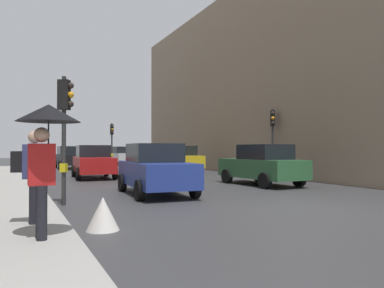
% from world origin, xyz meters
% --- Properties ---
extents(ground_plane, '(120.00, 120.00, 0.00)m').
position_xyz_m(ground_plane, '(0.00, 0.00, 0.00)').
color(ground_plane, '#38383A').
extents(sidewalk_kerb, '(2.74, 40.00, 0.16)m').
position_xyz_m(sidewalk_kerb, '(-7.30, 6.00, 0.08)').
color(sidewalk_kerb, '#A8A5A0').
rests_on(sidewalk_kerb, ground).
extents(building_facade_right, '(12.00, 33.33, 12.03)m').
position_xyz_m(building_facade_right, '(11.93, 12.12, 6.02)').
color(building_facade_right, gray).
rests_on(building_facade_right, ground).
extents(traffic_light_near_right, '(0.45, 0.36, 3.62)m').
position_xyz_m(traffic_light_near_right, '(-5.61, 3.17, 2.50)').
color(traffic_light_near_right, '#2D2D2D').
rests_on(traffic_light_near_right, ground).
extents(traffic_light_far_median, '(0.25, 0.43, 3.68)m').
position_xyz_m(traffic_light_far_median, '(0.48, 23.10, 2.54)').
color(traffic_light_far_median, '#2D2D2D').
rests_on(traffic_light_far_median, ground).
extents(traffic_light_mid_street, '(0.38, 0.44, 3.72)m').
position_xyz_m(traffic_light_mid_street, '(5.62, 8.35, 2.57)').
color(traffic_light_mid_street, '#2D2D2D').
rests_on(traffic_light_mid_street, ground).
extents(car_yellow_taxi, '(2.19, 4.29, 1.76)m').
position_xyz_m(car_yellow_taxi, '(3.03, 15.06, 0.88)').
color(car_yellow_taxi, yellow).
rests_on(car_yellow_taxi, ground).
extents(car_blue_van, '(2.24, 4.31, 1.76)m').
position_xyz_m(car_blue_van, '(-2.46, 4.40, 0.88)').
color(car_blue_van, navy).
rests_on(car_blue_van, ground).
extents(car_red_sedan, '(2.22, 4.30, 1.76)m').
position_xyz_m(car_red_sedan, '(-3.03, 12.55, 0.88)').
color(car_red_sedan, red).
rests_on(car_red_sedan, ground).
extents(car_green_estate, '(2.15, 4.27, 1.76)m').
position_xyz_m(car_green_estate, '(2.85, 5.50, 0.88)').
color(car_green_estate, '#2D6038').
rests_on(car_green_estate, ground).
extents(car_white_compact, '(2.19, 4.29, 1.76)m').
position_xyz_m(car_white_compact, '(2.47, 27.63, 0.88)').
color(car_white_compact, silver).
rests_on(car_white_compact, ground).
extents(car_dark_suv, '(2.12, 4.25, 1.76)m').
position_xyz_m(car_dark_suv, '(-2.90, 22.98, 0.88)').
color(car_dark_suv, black).
rests_on(car_dark_suv, ground).
extents(pedestrian_with_umbrella, '(1.00, 1.00, 2.14)m').
position_xyz_m(pedestrian_with_umbrella, '(-6.43, -1.46, 1.84)').
color(pedestrian_with_umbrella, black).
rests_on(pedestrian_with_umbrella, sidewalk_kerb).
extents(pedestrian_with_grey_backpack, '(0.64, 0.39, 1.77)m').
position_xyz_m(pedestrian_with_grey_backpack, '(-6.58, -0.05, 1.16)').
color(pedestrian_with_grey_backpack, black).
rests_on(pedestrian_with_grey_backpack, sidewalk_kerb).
extents(warning_sign_triangle, '(0.64, 0.64, 0.65)m').
position_xyz_m(warning_sign_triangle, '(-5.33, -0.54, 0.33)').
color(warning_sign_triangle, silver).
rests_on(warning_sign_triangle, ground).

